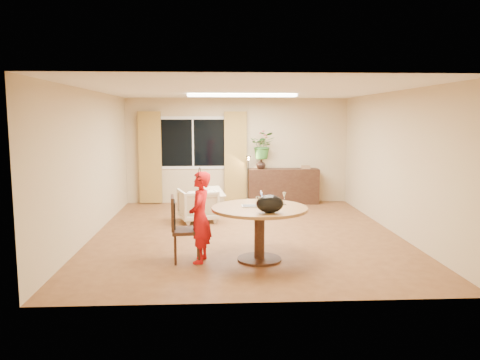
# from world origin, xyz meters

# --- Properties ---
(floor) EXTENTS (6.50, 6.50, 0.00)m
(floor) POSITION_xyz_m (0.00, 0.00, 0.00)
(floor) COLOR brown
(floor) RESTS_ON ground
(ceiling) EXTENTS (6.50, 6.50, 0.00)m
(ceiling) POSITION_xyz_m (0.00, 0.00, 2.60)
(ceiling) COLOR white
(ceiling) RESTS_ON wall_back
(wall_back) EXTENTS (5.50, 0.00, 5.50)m
(wall_back) POSITION_xyz_m (0.00, 3.25, 1.30)
(wall_back) COLOR tan
(wall_back) RESTS_ON floor
(wall_left) EXTENTS (0.00, 6.50, 6.50)m
(wall_left) POSITION_xyz_m (-2.75, 0.00, 1.30)
(wall_left) COLOR tan
(wall_left) RESTS_ON floor
(wall_right) EXTENTS (0.00, 6.50, 6.50)m
(wall_right) POSITION_xyz_m (2.75, 0.00, 1.30)
(wall_right) COLOR tan
(wall_right) RESTS_ON floor
(window) EXTENTS (1.70, 0.03, 1.30)m
(window) POSITION_xyz_m (-1.10, 3.23, 1.50)
(window) COLOR white
(window) RESTS_ON wall_back
(curtain_left) EXTENTS (0.55, 0.08, 2.25)m
(curtain_left) POSITION_xyz_m (-2.15, 3.15, 1.15)
(curtain_left) COLOR olive
(curtain_left) RESTS_ON wall_back
(curtain_right) EXTENTS (0.55, 0.08, 2.25)m
(curtain_right) POSITION_xyz_m (-0.05, 3.15, 1.15)
(curtain_right) COLOR olive
(curtain_right) RESTS_ON wall_back
(ceiling_panel) EXTENTS (2.20, 0.35, 0.05)m
(ceiling_panel) POSITION_xyz_m (0.00, 1.20, 2.57)
(ceiling_panel) COLOR white
(ceiling_panel) RESTS_ON ceiling
(dining_table) EXTENTS (1.42, 1.42, 0.81)m
(dining_table) POSITION_xyz_m (0.10, -1.64, 0.64)
(dining_table) COLOR brown
(dining_table) RESTS_ON floor
(dining_chair) EXTENTS (0.51, 0.47, 0.98)m
(dining_chair) POSITION_xyz_m (-0.97, -1.62, 0.49)
(dining_chair) COLOR black
(dining_chair) RESTS_ON floor
(child) EXTENTS (0.53, 0.38, 1.34)m
(child) POSITION_xyz_m (-0.77, -1.66, 0.67)
(child) COLOR red
(child) RESTS_ON floor
(laptop) EXTENTS (0.35, 0.23, 0.23)m
(laptop) POSITION_xyz_m (0.00, -1.59, 0.92)
(laptop) COLOR #B7B7BC
(laptop) RESTS_ON dining_table
(tumbler) EXTENTS (0.08, 0.08, 0.10)m
(tumbler) POSITION_xyz_m (0.11, -1.31, 0.86)
(tumbler) COLOR white
(tumbler) RESTS_ON dining_table
(wine_glass) EXTENTS (0.08, 0.08, 0.20)m
(wine_glass) POSITION_xyz_m (0.49, -1.47, 0.91)
(wine_glass) COLOR white
(wine_glass) RESTS_ON dining_table
(pot_lid) EXTENTS (0.24, 0.24, 0.03)m
(pot_lid) POSITION_xyz_m (0.37, -1.29, 0.83)
(pot_lid) COLOR white
(pot_lid) RESTS_ON dining_table
(handbag) EXTENTS (0.42, 0.29, 0.25)m
(handbag) POSITION_xyz_m (0.20, -2.08, 0.94)
(handbag) COLOR black
(handbag) RESTS_ON dining_table
(armchair) EXTENTS (0.90, 0.91, 0.67)m
(armchair) POSITION_xyz_m (-0.91, 1.09, 0.34)
(armchair) COLOR #C0B998
(armchair) RESTS_ON floor
(throw) EXTENTS (0.59, 0.65, 0.03)m
(throw) POSITION_xyz_m (-0.62, 1.07, 0.69)
(throw) COLOR beige
(throw) RESTS_ON armchair
(sideboard) EXTENTS (1.73, 0.42, 0.87)m
(sideboard) POSITION_xyz_m (1.13, 3.01, 0.43)
(sideboard) COLOR black
(sideboard) RESTS_ON floor
(vase) EXTENTS (0.29, 0.29, 0.25)m
(vase) POSITION_xyz_m (0.57, 3.01, 0.99)
(vase) COLOR black
(vase) RESTS_ON sideboard
(bouquet) EXTENTS (0.68, 0.61, 0.66)m
(bouquet) POSITION_xyz_m (0.62, 3.01, 1.44)
(bouquet) COLOR #306E29
(bouquet) RESTS_ON vase
(book_stack) EXTENTS (0.25, 0.21, 0.09)m
(book_stack) POSITION_xyz_m (1.68, 3.01, 0.91)
(book_stack) COLOR brown
(book_stack) RESTS_ON sideboard
(desk_lamp) EXTENTS (0.16, 0.16, 0.34)m
(desk_lamp) POSITION_xyz_m (0.26, 2.96, 1.03)
(desk_lamp) COLOR black
(desk_lamp) RESTS_ON sideboard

